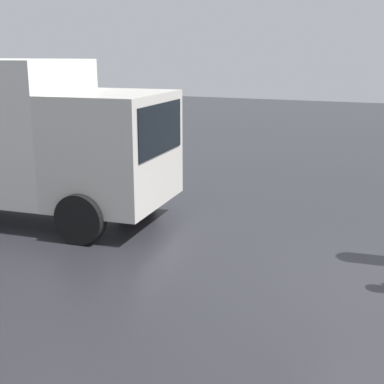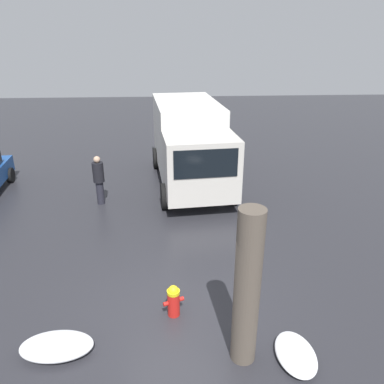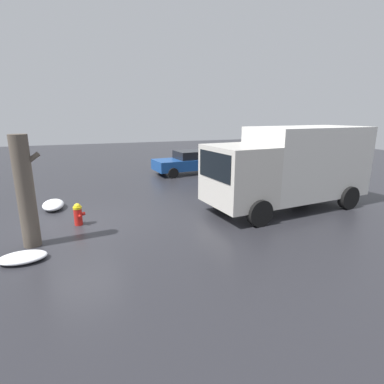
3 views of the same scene
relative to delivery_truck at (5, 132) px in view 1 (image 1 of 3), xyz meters
name	(u,v)px [view 1 (image 1 of 3)]	position (x,y,z in m)	size (l,w,h in m)	color
delivery_truck	(5,132)	(0.00, 0.00, 0.00)	(6.68, 3.17, 3.12)	beige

